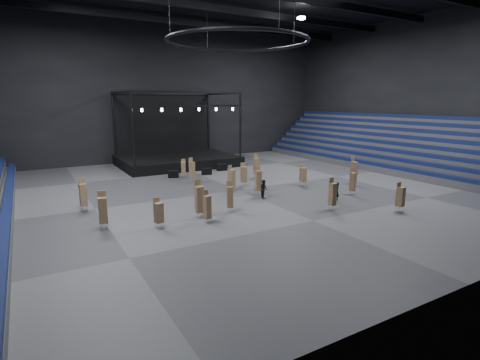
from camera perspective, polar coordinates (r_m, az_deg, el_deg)
floor at (r=34.54m, az=-0.34°, el=-1.52°), size 50.00×50.00×0.00m
wall_back at (r=52.88m, az=-11.98°, el=12.74°), size 50.00×0.20×18.00m
wall_right at (r=50.84m, az=25.53°, el=11.90°), size 0.20×42.00×18.00m
bleachers_right at (r=49.56m, az=23.42°, el=3.65°), size 7.20×40.00×6.40m
stage at (r=48.82m, az=-9.84°, el=4.02°), size 14.00×10.00×9.20m
truss_ring at (r=33.95m, az=-0.37°, el=20.34°), size 12.30×12.30×5.15m
flight_case_left at (r=40.61m, az=-10.12°, el=0.88°), size 1.25×0.97×0.75m
flight_case_mid at (r=41.82m, az=-5.10°, el=1.32°), size 1.14×0.69×0.72m
flight_case_right at (r=44.11m, az=-2.78°, el=1.96°), size 1.30×0.83×0.80m
chair_stack_0 at (r=33.31m, az=-1.30°, el=0.23°), size 0.62×0.62×2.47m
chair_stack_1 at (r=30.05m, az=-22.79°, el=-2.01°), size 0.50×0.50×2.48m
chair_stack_2 at (r=30.01m, az=23.26°, el=-2.28°), size 0.56×0.56×2.21m
chair_stack_3 at (r=32.49m, az=2.80°, el=-0.02°), size 0.56×0.56×2.57m
chair_stack_4 at (r=24.54m, az=-12.30°, el=-4.82°), size 0.59×0.59×2.01m
chair_stack_5 at (r=33.97m, az=16.77°, el=-0.20°), size 0.53×0.53×2.35m
chair_stack_6 at (r=35.68m, az=0.57°, el=0.93°), size 0.64×0.64×2.29m
chair_stack_7 at (r=37.96m, az=16.96°, el=1.35°), size 0.60×0.60×2.75m
chair_stack_8 at (r=39.70m, az=2.47°, el=2.17°), size 0.52×0.52×2.58m
chair_stack_9 at (r=27.42m, az=-1.56°, el=-2.52°), size 0.55×0.55×2.33m
chair_stack_10 at (r=25.05m, az=-5.03°, el=-4.04°), size 0.48×0.48×2.29m
chair_stack_11 at (r=28.90m, az=13.92°, el=-2.02°), size 0.45×0.45×2.45m
chair_stack_12 at (r=25.28m, az=-20.18°, el=-4.26°), size 0.61×0.61×2.51m
chair_stack_13 at (r=37.75m, az=-7.33°, el=1.54°), size 0.56×0.56×2.51m
chair_stack_14 at (r=36.46m, az=9.58°, el=0.86°), size 0.54×0.54×2.11m
chair_stack_15 at (r=26.16m, az=-6.25°, el=-2.85°), size 0.53×0.53×2.74m
chair_stack_16 at (r=39.67m, az=-8.62°, el=1.74°), size 0.59×0.59×2.10m
man_center at (r=31.72m, az=14.50°, el=-1.70°), size 0.62×0.47×1.54m
crew_member at (r=31.53m, az=3.65°, el=-1.36°), size 0.75×0.88×1.60m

